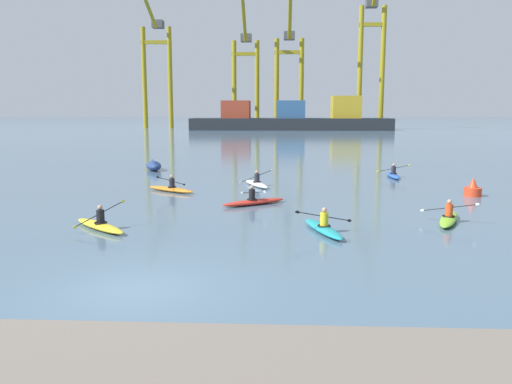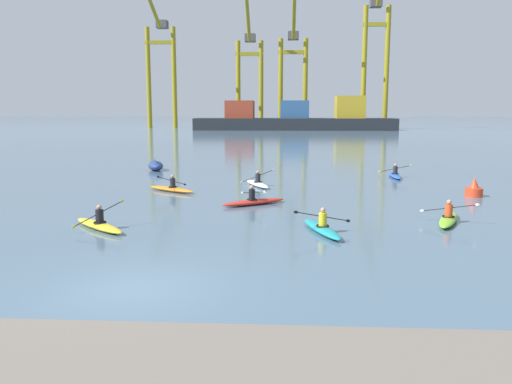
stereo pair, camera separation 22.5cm
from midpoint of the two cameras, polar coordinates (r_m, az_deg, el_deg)
name	(u,v)px [view 1 (the left image)]	position (r m, az deg, el deg)	size (l,w,h in m)	color
ground_plane	(139,290)	(13.48, -13.34, -10.52)	(800.00, 800.00, 0.00)	slate
container_barge	(292,119)	(123.34, 3.97, 8.09)	(47.29, 9.47, 7.97)	#1E2328
gantry_crane_west	(156,60)	(140.04, -11.09, 14.22)	(8.05, 19.28, 33.82)	olive
gantry_crane_west_mid	(245,66)	(138.20, -1.23, 13.87)	(7.26, 18.33, 34.77)	olive
gantry_crane_east_mid	(289,64)	(134.16, 3.66, 14.00)	(7.53, 18.65, 34.49)	olive
gantry_crane_east	(372,49)	(132.23, 12.73, 15.22)	(6.65, 15.50, 39.07)	olive
capsized_dinghy	(154,166)	(39.63, -11.48, 2.88)	(1.95, 2.82, 0.76)	navy
channel_buoy	(473,189)	(29.32, 22.77, 0.27)	(0.90, 0.90, 1.00)	red
kayak_white	(256,183)	(30.67, -0.16, 0.98)	(2.04, 3.36, 1.02)	silver
kayak_lime	(449,218)	(22.09, 20.38, -2.74)	(2.10, 3.37, 0.95)	#7ABC2D
kayak_blue	(393,175)	(35.95, 14.84, 1.86)	(2.25, 3.42, 0.95)	#2856B2
kayak_yellow	(100,225)	(20.41, -17.29, -3.51)	(2.89, 2.76, 1.05)	yellow
kayak_orange	(171,189)	(28.96, -9.66, 0.38)	(3.15, 2.40, 1.01)	orange
kayak_red	(254,201)	(24.54, -0.54, -1.04)	(3.15, 2.41, 0.95)	red
kayak_teal	(323,228)	(19.17, 7.14, -3.96)	(2.17, 3.43, 0.95)	teal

